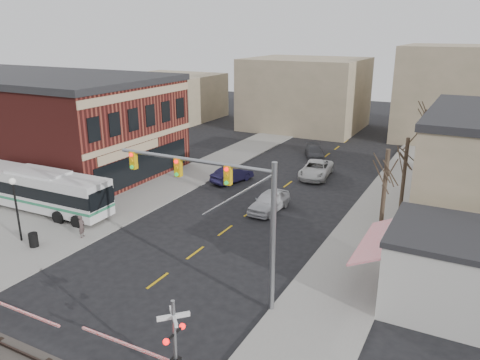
% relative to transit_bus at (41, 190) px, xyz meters
% --- Properties ---
extents(ground, '(160.00, 160.00, 0.00)m').
position_rel_transit_bus_xyz_m(ground, '(14.79, -6.54, -1.82)').
color(ground, black).
rests_on(ground, ground).
extents(sidewalk_west, '(5.00, 60.00, 0.12)m').
position_rel_transit_bus_xyz_m(sidewalk_west, '(5.29, 13.46, -1.76)').
color(sidewalk_west, gray).
rests_on(sidewalk_west, ground).
extents(sidewalk_east, '(5.00, 60.00, 0.12)m').
position_rel_transit_bus_xyz_m(sidewalk_east, '(24.29, 13.46, -1.76)').
color(sidewalk_east, gray).
rests_on(sidewalk_east, ground).
extents(brick_building, '(30.40, 15.40, 9.60)m').
position_rel_transit_bus_xyz_m(brick_building, '(-12.19, 9.46, 2.99)').
color(brick_building, maroon).
rests_on(brick_building, ground).
extents(awning_shop, '(9.74, 6.20, 4.30)m').
position_rel_transit_bus_xyz_m(awning_shop, '(30.76, 0.46, 0.34)').
color(awning_shop, beige).
rests_on(awning_shop, ground).
extents(tree_east_a, '(0.28, 0.28, 6.75)m').
position_rel_transit_bus_xyz_m(tree_east_a, '(25.29, 5.46, 1.67)').
color(tree_east_a, '#382B21').
rests_on(tree_east_a, sidewalk_east).
extents(tree_east_b, '(0.28, 0.28, 6.30)m').
position_rel_transit_bus_xyz_m(tree_east_b, '(25.59, 11.46, 1.45)').
color(tree_east_b, '#382B21').
rests_on(tree_east_b, sidewalk_east).
extents(tree_east_c, '(0.28, 0.28, 7.20)m').
position_rel_transit_bus_xyz_m(tree_east_c, '(25.79, 19.46, 1.90)').
color(tree_east_c, '#382B21').
rests_on(tree_east_c, sidewalk_east).
extents(transit_bus, '(12.61, 3.07, 3.23)m').
position_rel_transit_bus_xyz_m(transit_bus, '(0.00, 0.00, 0.00)').
color(transit_bus, silver).
rests_on(transit_bus, ground).
extents(traffic_signal_mast, '(9.33, 0.30, 8.00)m').
position_rel_transit_bus_xyz_m(traffic_signal_mast, '(19.23, -4.21, 3.88)').
color(traffic_signal_mast, gray).
rests_on(traffic_signal_mast, ground).
extents(rr_crossing_east, '(5.60, 1.36, 4.00)m').
position_rel_transit_bus_xyz_m(rr_crossing_east, '(20.21, -10.95, 0.15)').
color(rr_crossing_east, gray).
rests_on(rr_crossing_east, ground).
extents(street_lamp, '(0.44, 0.44, 4.49)m').
position_rel_transit_bus_xyz_m(street_lamp, '(3.34, -4.67, 1.49)').
color(street_lamp, black).
rests_on(street_lamp, sidewalk_west).
extents(trash_bin, '(0.60, 0.60, 0.96)m').
position_rel_transit_bus_xyz_m(trash_bin, '(4.89, -4.91, -1.22)').
color(trash_bin, black).
rests_on(trash_bin, sidewalk_west).
extents(car_a, '(2.13, 4.82, 1.61)m').
position_rel_transit_bus_xyz_m(car_a, '(15.99, 8.49, -1.02)').
color(car_a, silver).
rests_on(car_a, ground).
extents(car_b, '(2.77, 4.70, 1.46)m').
position_rel_transit_bus_xyz_m(car_b, '(9.79, 13.69, -1.09)').
color(car_b, '#1C193E').
rests_on(car_b, ground).
extents(car_c, '(3.20, 5.89, 1.57)m').
position_rel_transit_bus_xyz_m(car_c, '(16.36, 18.89, -1.04)').
color(car_c, silver).
rests_on(car_c, ground).
extents(car_d, '(3.62, 4.95, 1.33)m').
position_rel_transit_bus_xyz_m(car_d, '(13.87, 25.72, -1.16)').
color(car_d, '#3F4044').
rests_on(car_d, ground).
extents(pedestrian_near, '(0.55, 0.68, 1.61)m').
position_rel_transit_bus_xyz_m(pedestrian_near, '(6.64, -2.31, -0.90)').
color(pedestrian_near, '#4D3F3E').
rests_on(pedestrian_near, sidewalk_west).
extents(pedestrian_far, '(0.99, 0.98, 1.61)m').
position_rel_transit_bus_xyz_m(pedestrian_far, '(3.62, 0.24, -0.90)').
color(pedestrian_far, '#36455F').
rests_on(pedestrian_far, sidewalk_west).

